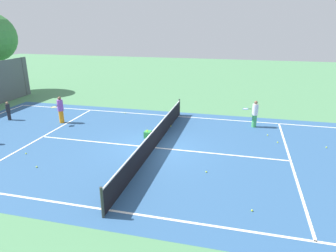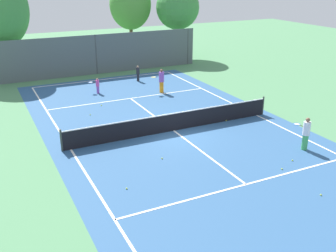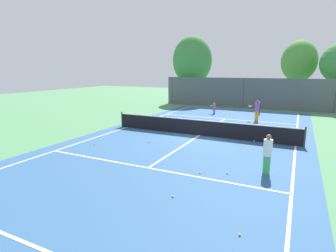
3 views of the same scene
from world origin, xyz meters
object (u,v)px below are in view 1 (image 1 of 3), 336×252
ball_crate (148,134)px  tennis_ball_4 (37,167)px  player_2 (60,109)px  tennis_ball_8 (206,172)px  player_3 (8,111)px  tennis_ball_2 (278,142)px  tennis_ball_1 (326,147)px  tennis_ball_5 (171,126)px  tennis_ball_3 (170,124)px  tennis_ball_0 (268,135)px  player_1 (255,114)px  tennis_ball_11 (252,210)px  tennis_ball_7 (125,113)px  tennis_ball_9 (26,153)px

ball_crate → tennis_ball_4: (-4.61, 3.57, -0.15)m
player_2 → tennis_ball_8: player_2 is taller
player_3 → player_2: bearing=-85.1°
player_3 → tennis_ball_2: 16.39m
tennis_ball_1 → tennis_ball_5: 8.41m
tennis_ball_4 → tennis_ball_5: size_ratio=1.00×
tennis_ball_1 → tennis_ball_3: (1.63, 8.45, 0.00)m
tennis_ball_1 → tennis_ball_8: (-4.07, 5.51, 0.00)m
tennis_ball_0 → tennis_ball_5: bearing=88.1°
tennis_ball_5 → tennis_ball_2: bearing=-101.0°
player_3 → ball_crate: 9.63m
player_1 → tennis_ball_3: bearing=99.6°
player_2 → tennis_ball_4: bearing=-157.2°
player_3 → tennis_ball_1: size_ratio=18.23×
tennis_ball_2 → tennis_ball_11: bearing=168.2°
player_2 → tennis_ball_7: (2.85, -3.08, -0.83)m
player_2 → tennis_ball_8: (-4.48, -9.60, -0.83)m
tennis_ball_5 → tennis_ball_11: 9.02m
tennis_ball_11 → tennis_ball_7: bearing=40.6°
tennis_ball_2 → tennis_ball_4: 11.74m
player_3 → tennis_ball_4: bearing=-132.4°
player_1 → tennis_ball_7: bearing=84.7°
tennis_ball_2 → tennis_ball_8: size_ratio=1.00×
player_2 → tennis_ball_8: bearing=-115.0°
player_3 → tennis_ball_11: (-6.56, -15.00, -0.58)m
player_3 → tennis_ball_4: player_3 is taller
tennis_ball_4 → tennis_ball_5: bearing=-33.2°
ball_crate → tennis_ball_5: (2.05, -0.80, -0.15)m
player_1 → tennis_ball_5: bearing=103.8°
player_3 → tennis_ball_4: size_ratio=18.23×
tennis_ball_7 → tennis_ball_9: bearing=164.7°
tennis_ball_8 → tennis_ball_4: bearing=100.4°
tennis_ball_4 → tennis_ball_8: bearing=-79.6°
tennis_ball_5 → tennis_ball_7: size_ratio=1.00×
player_3 → tennis_ball_2: (0.01, -16.38, -0.58)m
tennis_ball_0 → tennis_ball_4: bearing=123.1°
ball_crate → tennis_ball_1: bearing=-85.2°
tennis_ball_3 → tennis_ball_4: 8.19m
player_2 → ball_crate: size_ratio=3.92×
tennis_ball_0 → tennis_ball_2: bearing=-155.8°
tennis_ball_1 → tennis_ball_0: bearing=68.2°
tennis_ball_11 → player_1: bearing=-1.3°
player_2 → ball_crate: 6.16m
player_1 → tennis_ball_4: bearing=130.5°
player_1 → player_3: (-2.36, 15.20, -0.21)m
player_3 → player_1: bearing=-81.2°
ball_crate → tennis_ball_2: 6.86m
tennis_ball_11 → ball_crate: bearing=43.6°
tennis_ball_0 → tennis_ball_7: same height
player_1 → tennis_ball_4: (-7.85, 9.19, -0.80)m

